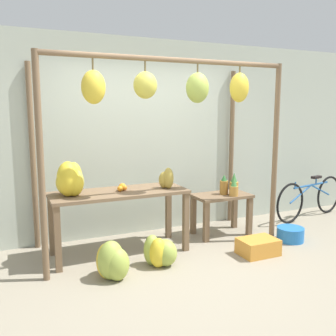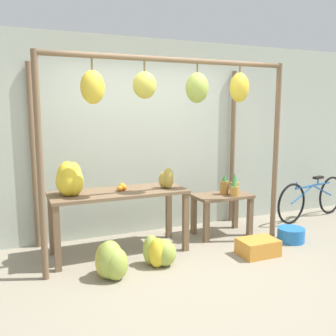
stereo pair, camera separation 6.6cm
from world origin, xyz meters
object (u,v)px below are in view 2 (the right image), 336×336
Objects in this scene: banana_pile_ground_left at (111,261)px; blue_bucket at (291,235)px; pineapple_cluster at (231,187)px; fruit_crate_white at (258,247)px; orange_pile at (122,187)px; banana_pile_on_table at (71,181)px; banana_pile_ground_right at (159,252)px; parked_bicycle at (312,198)px; papaya_pile at (166,179)px.

blue_bucket is (2.58, 0.13, -0.09)m from banana_pile_ground_left.
pineapple_cluster reaches higher than fruit_crate_white.
orange_pile reaches higher than banana_pile_ground_left.
banana_pile_ground_right is at bearing -33.90° from banana_pile_on_table.
banana_pile_ground_right is 3.17m from parked_bicycle.
banana_pile_on_table is 3.19× the size of orange_pile.
orange_pile is 0.29× the size of fruit_crate_white.
banana_pile_ground_left is (-1.94, -0.68, -0.53)m from pineapple_cluster.
papaya_pile is (-2.76, -0.28, 0.58)m from parked_bicycle.
banana_pile_ground_right is at bearing -165.67° from parked_bicycle.
fruit_crate_white is (-0.08, -0.77, -0.62)m from pineapple_cluster.
banana_pile_ground_right is 1.98m from blue_bucket.
orange_pile is 0.29× the size of banana_pile_ground_left.
blue_bucket is at bearing 2.89° from banana_pile_ground_left.
pineapple_cluster is at bearing -173.49° from parked_bicycle.
blue_bucket is 0.22× the size of parked_bicycle.
papaya_pile is at bearing 58.70° from banana_pile_ground_right.
banana_pile_on_table reaches higher than parked_bicycle.
orange_pile is at bearing 165.79° from blue_bucket.
pineapple_cluster is 0.87× the size of blue_bucket.
pineapple_cluster reaches higher than parked_bicycle.
banana_pile_ground_right is (0.88, -0.59, -0.81)m from banana_pile_on_table.
parked_bicycle is at bearing 5.75° from papaya_pile.
banana_pile_ground_left is at bearing -116.24° from orange_pile.
blue_bucket is at bearing -15.56° from papaya_pile.
banana_pile_ground_left is 3.77m from parked_bicycle.
banana_pile_on_table reaches higher than banana_pile_ground_left.
fruit_crate_white reaches higher than blue_bucket.
banana_pile_ground_left is at bearing -177.11° from blue_bucket.
fruit_crate_white is 0.75m from blue_bucket.
banana_pile_on_table is 1.34m from banana_pile_ground_right.
papaya_pile is at bearing 164.44° from blue_bucket.
pineapple_cluster is at bearing 23.57° from banana_pile_ground_right.
orange_pile is 1.86m from fruit_crate_white.
papaya_pile reaches higher than fruit_crate_white.
orange_pile is at bearing -176.92° from parked_bicycle.
parked_bicycle is (3.95, 0.19, -0.63)m from banana_pile_on_table.
banana_pile_on_table reaches higher than fruit_crate_white.
papaya_pile is at bearing -10.06° from orange_pile.
banana_pile_on_table is 0.65m from orange_pile.
banana_pile_on_table is 0.98× the size of banana_pile_ground_right.
orange_pile reaches higher than fruit_crate_white.
banana_pile_ground_right is at bearing -67.36° from orange_pile.
banana_pile_on_table is 0.94× the size of banana_pile_ground_left.
pineapple_cluster is 0.99m from fruit_crate_white.
pineapple_cluster is 1.05m from blue_bucket.
banana_pile_ground_left reaches higher than fruit_crate_white.
banana_pile_on_table is 2.24m from pineapple_cluster.
papaya_pile is at bearing -175.51° from pineapple_cluster.
parked_bicycle is at bearing 6.51° from pineapple_cluster.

